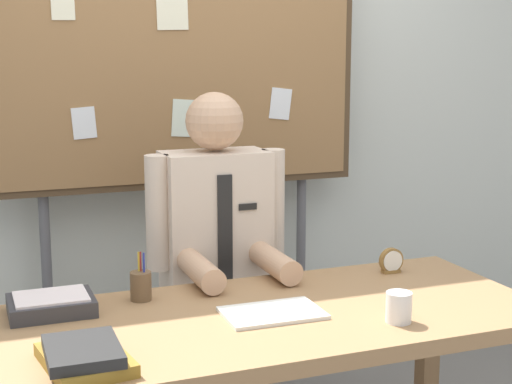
# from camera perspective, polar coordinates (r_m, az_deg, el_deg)

# --- Properties ---
(back_wall) EXTENTS (6.40, 0.08, 2.70)m
(back_wall) POSITION_cam_1_polar(r_m,az_deg,el_deg) (3.54, -6.47, 7.39)
(back_wall) COLOR silver
(back_wall) RESTS_ON ground_plane
(desk) EXTENTS (1.68, 0.76, 0.73)m
(desk) POSITION_cam_1_polar(r_m,az_deg,el_deg) (2.48, 1.56, -10.72)
(desk) COLOR #9E754C
(desk) RESTS_ON ground_plane
(person) EXTENTS (0.55, 0.56, 1.38)m
(person) POSITION_cam_1_polar(r_m,az_deg,el_deg) (3.02, -2.90, -6.74)
(person) COLOR #2D2D33
(person) RESTS_ON ground_plane
(bulletin_board) EXTENTS (1.61, 0.09, 2.03)m
(bulletin_board) POSITION_cam_1_polar(r_m,az_deg,el_deg) (3.34, -5.62, 9.14)
(bulletin_board) COLOR #4C3823
(bulletin_board) RESTS_ON ground_plane
(book_stack) EXTENTS (0.24, 0.30, 0.07)m
(book_stack) POSITION_cam_1_polar(r_m,az_deg,el_deg) (2.09, -12.55, -11.74)
(book_stack) COLOR olive
(book_stack) RESTS_ON desk
(open_notebook) EXTENTS (0.31, 0.21, 0.01)m
(open_notebook) POSITION_cam_1_polar(r_m,az_deg,el_deg) (2.42, 1.22, -8.90)
(open_notebook) COLOR white
(open_notebook) RESTS_ON desk
(desk_clock) EXTENTS (0.09, 0.04, 0.09)m
(desk_clock) POSITION_cam_1_polar(r_m,az_deg,el_deg) (2.89, 9.94, -5.09)
(desk_clock) COLOR olive
(desk_clock) RESTS_ON desk
(coffee_mug) EXTENTS (0.08, 0.08, 0.09)m
(coffee_mug) POSITION_cam_1_polar(r_m,az_deg,el_deg) (2.39, 10.48, -8.35)
(coffee_mug) COLOR white
(coffee_mug) RESTS_ON desk
(pen_holder) EXTENTS (0.07, 0.07, 0.16)m
(pen_holder) POSITION_cam_1_polar(r_m,az_deg,el_deg) (2.57, -8.48, -6.83)
(pen_holder) COLOR brown
(pen_holder) RESTS_ON desk
(paper_tray) EXTENTS (0.26, 0.20, 0.06)m
(paper_tray) POSITION_cam_1_polar(r_m,az_deg,el_deg) (2.51, -14.86, -8.02)
(paper_tray) COLOR #333338
(paper_tray) RESTS_ON desk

